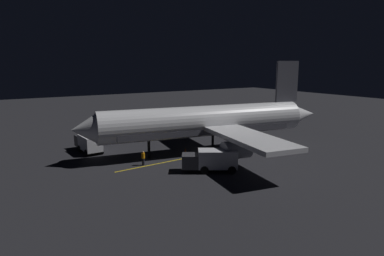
% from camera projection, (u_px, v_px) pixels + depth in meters
% --- Properties ---
extents(ground_plane, '(180.00, 180.00, 0.20)m').
position_uv_depth(ground_plane, '(205.00, 153.00, 45.81)').
color(ground_plane, '#242428').
extents(apron_guide_stripe, '(1.58, 18.60, 0.01)m').
position_uv_depth(apron_guide_stripe, '(184.00, 158.00, 42.62)').
color(apron_guide_stripe, gold).
rests_on(apron_guide_stripe, ground_plane).
extents(airliner, '(31.57, 35.37, 12.14)m').
position_uv_depth(airliner, '(209.00, 122.00, 45.24)').
color(airliner, white).
rests_on(airliner, ground_plane).
extents(baggage_truck, '(5.89, 2.54, 2.34)m').
position_uv_depth(baggage_truck, '(89.00, 143.00, 45.48)').
color(baggage_truck, silver).
rests_on(baggage_truck, ground_plane).
extents(catering_truck, '(4.89, 6.23, 2.44)m').
position_uv_depth(catering_truck, '(212.00, 160.00, 37.34)').
color(catering_truck, silver).
rests_on(catering_truck, ground_plane).
extents(ground_crew_worker, '(0.40, 0.40, 1.74)m').
position_uv_depth(ground_crew_worker, '(143.00, 158.00, 39.62)').
color(ground_crew_worker, black).
rests_on(ground_crew_worker, ground_plane).
extents(traffic_cone_near_left, '(0.50, 0.50, 0.55)m').
position_uv_depth(traffic_cone_near_left, '(189.00, 158.00, 41.89)').
color(traffic_cone_near_left, '#EA590F').
rests_on(traffic_cone_near_left, ground_plane).
extents(traffic_cone_near_right, '(0.50, 0.50, 0.55)m').
position_uv_depth(traffic_cone_near_right, '(185.00, 151.00, 45.47)').
color(traffic_cone_near_right, '#EA590F').
rests_on(traffic_cone_near_right, ground_plane).
extents(traffic_cone_under_wing, '(0.50, 0.50, 0.55)m').
position_uv_depth(traffic_cone_under_wing, '(211.00, 163.00, 39.90)').
color(traffic_cone_under_wing, '#EA590F').
rests_on(traffic_cone_under_wing, ground_plane).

